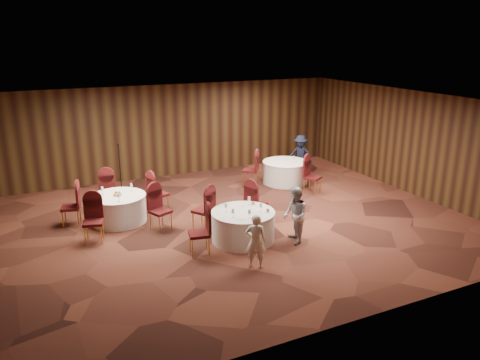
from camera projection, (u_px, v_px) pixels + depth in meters
name	position (u px, v px, depth m)	size (l,w,h in m)	color
ground	(236.00, 222.00, 12.55)	(12.00, 12.00, 0.00)	black
room_shell	(236.00, 151.00, 11.96)	(12.00, 12.00, 12.00)	silver
table_main	(243.00, 226.00, 11.34)	(1.55, 1.55, 0.74)	white
table_left	(119.00, 208.00, 12.47)	(1.47, 1.47, 0.74)	white
table_right	(285.00, 172.00, 15.79)	(1.53, 1.53, 0.74)	white
chairs_main	(221.00, 215.00, 11.70)	(2.72, 2.00, 1.00)	#380C0B
chairs_left	(119.00, 204.00, 12.46)	(3.01, 3.03, 1.00)	#380C0B
chairs_right	(281.00, 173.00, 15.17)	(2.13, 2.31, 1.00)	#380C0B
tabletop_main	(250.00, 208.00, 11.17)	(1.02, 1.08, 0.22)	silver
tabletop_left	(117.00, 193.00, 12.34)	(0.84, 0.81, 0.22)	silver
tabletop_right	(294.00, 158.00, 15.51)	(0.08, 0.08, 0.22)	silver
mic_stand	(121.00, 179.00, 14.77)	(0.24, 0.24, 1.58)	black
woman_a	(256.00, 241.00, 9.93)	(0.45, 0.29, 1.22)	white
woman_b	(295.00, 215.00, 11.13)	(0.68, 0.53, 1.39)	#A7A8AC
man_c	(300.00, 155.00, 16.72)	(0.91, 0.52, 1.41)	black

